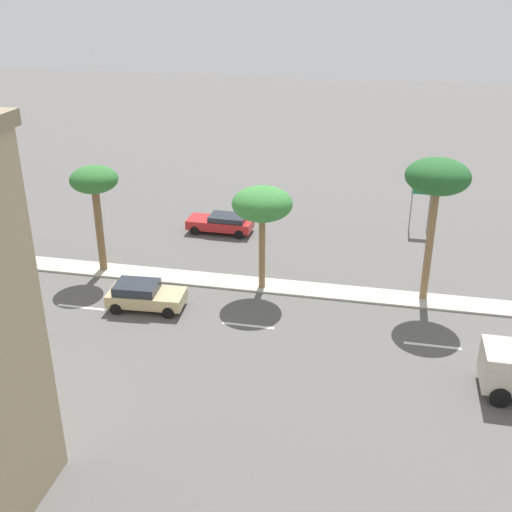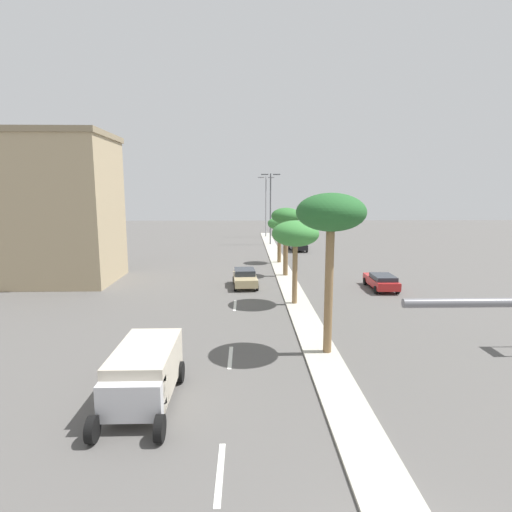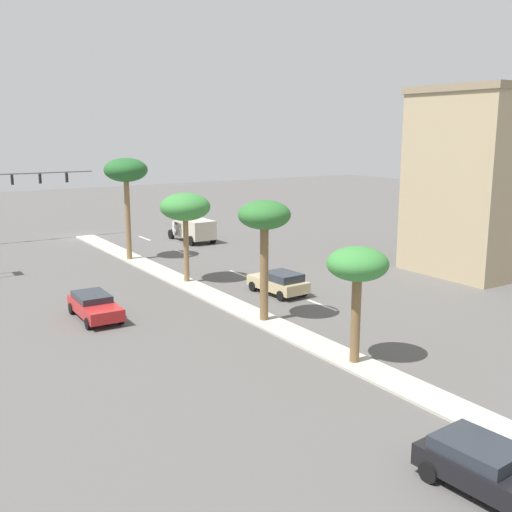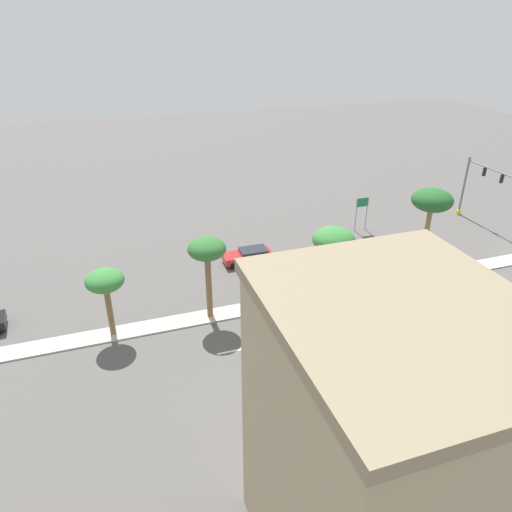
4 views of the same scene
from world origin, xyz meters
The scene contains 11 objects.
ground_plane centered at (0.00, 28.30, 0.00)m, with size 160.00×160.00×0.00m, color #565451.
median_curb centered at (0.00, 36.39, 0.06)m, with size 1.80×72.78×0.12m, color #B7B2A3.
lane_stripe_near centered at (-4.63, 12.50, 0.01)m, with size 0.20×2.80×0.01m, color silver.
lane_stripe_front centered at (-4.63, 21.92, 0.01)m, with size 0.20×2.80×0.01m, color silver.
lane_stripe_inboard centered at (-4.63, 31.41, 0.01)m, with size 0.20×2.80×0.01m, color silver.
directional_road_sign centered at (10.86, 12.90, 2.66)m, with size 0.10×1.39×3.70m.
palm_tree_leading centered at (0.31, 12.84, 7.05)m, with size 3.41×3.41×8.06m.
palm_tree_center centered at (-0.27, 22.06, 5.17)m, with size 3.39×3.39×6.06m.
palm_tree_near centered at (0.04, 32.16, 5.64)m, with size 2.82×2.82×6.56m.
sedan_tan_trailing centered at (-3.91, 27.91, 0.78)m, with size 2.28×4.29×1.48m.
sedan_red_leading centered at (7.65, 26.57, 0.73)m, with size 2.07×4.64×1.32m.
Camera 1 is at (-32.51, 15.58, 17.00)m, focal length 44.16 mm.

